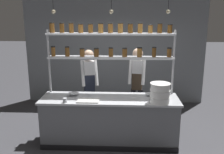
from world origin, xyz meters
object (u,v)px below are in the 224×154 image
object	(u,v)px
chef_left	(89,83)
serving_cup_front	(65,100)
spice_shelf_unit	(110,46)
chef_center	(137,81)
container_stack	(160,93)
prep_bowl_near_left	(150,95)
prep_bowl_center_front	(74,94)
cutting_board	(88,101)

from	to	relation	value
chef_left	serving_cup_front	world-z (taller)	chef_left
spice_shelf_unit	chef_left	bearing A→B (deg)	140.60
serving_cup_front	chef_center	bearing A→B (deg)	40.28
container_stack	prep_bowl_near_left	bearing A→B (deg)	109.04
prep_bowl_near_left	prep_bowl_center_front	distance (m)	1.49
prep_bowl_near_left	spice_shelf_unit	bearing A→B (deg)	168.20
chef_left	prep_bowl_near_left	xyz separation A→B (m)	(1.26, -0.56, -0.07)
serving_cup_front	prep_bowl_center_front	bearing A→B (deg)	78.73
chef_left	cutting_board	xyz separation A→B (m)	(0.11, -0.94, -0.08)
container_stack	cutting_board	size ratio (longest dim) A/B	0.92
chef_center	container_stack	distance (m)	1.14
chef_left	chef_center	bearing A→B (deg)	-10.98
prep_bowl_center_front	serving_cup_front	distance (m)	0.41
prep_bowl_center_front	serving_cup_front	size ratio (longest dim) A/B	2.45
chef_left	prep_bowl_near_left	distance (m)	1.38
chef_center	prep_bowl_near_left	distance (m)	0.71
container_stack	prep_bowl_center_front	size ratio (longest dim) A/B	1.75
chef_center	serving_cup_front	xyz separation A→B (m)	(-1.36, -1.15, -0.07)
cutting_board	chef_center	bearing A→B (deg)	48.18
container_stack	prep_bowl_near_left	size ratio (longest dim) A/B	2.05
chef_center	cutting_board	distance (m)	1.42
chef_center	cutting_board	size ratio (longest dim) A/B	4.42
spice_shelf_unit	prep_bowl_near_left	xyz separation A→B (m)	(0.78, -0.16, -0.92)
chef_left	container_stack	xyz separation A→B (m)	(1.40, -0.96, 0.09)
spice_shelf_unit	prep_bowl_near_left	size ratio (longest dim) A/B	14.03
prep_bowl_center_front	cutting_board	bearing A→B (deg)	-42.53
serving_cup_front	chef_left	bearing A→B (deg)	73.54
spice_shelf_unit	container_stack	world-z (taller)	spice_shelf_unit
chef_center	container_stack	world-z (taller)	chef_center
chef_center	chef_left	bearing A→B (deg)	-162.76
spice_shelf_unit	prep_bowl_center_front	world-z (taller)	spice_shelf_unit
spice_shelf_unit	prep_bowl_center_front	size ratio (longest dim) A/B	11.97
spice_shelf_unit	container_stack	distance (m)	1.32
container_stack	prep_bowl_near_left	xyz separation A→B (m)	(-0.14, 0.41, -0.16)
prep_bowl_near_left	prep_bowl_center_front	bearing A→B (deg)	-177.27
cutting_board	serving_cup_front	distance (m)	0.43
prep_bowl_center_front	prep_bowl_near_left	bearing A→B (deg)	2.73
prep_bowl_near_left	serving_cup_front	distance (m)	1.64
container_stack	serving_cup_front	size ratio (longest dim) A/B	4.30
prep_bowl_near_left	cutting_board	bearing A→B (deg)	-161.90
chef_center	container_stack	bearing A→B (deg)	-61.01
chef_center	prep_bowl_near_left	size ratio (longest dim) A/B	9.87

